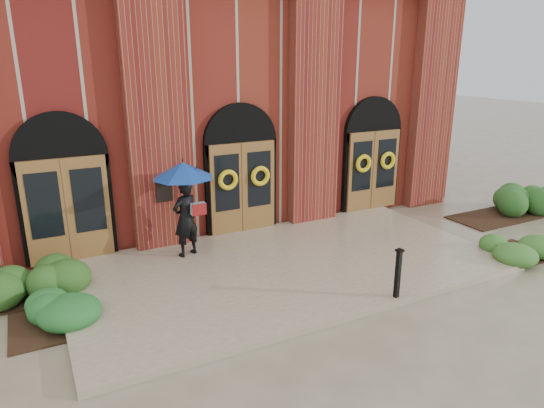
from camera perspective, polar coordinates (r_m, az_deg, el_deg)
ground at (r=11.58m, az=2.18°, el=-7.90°), size 90.00×90.00×0.00m
landing at (r=11.67m, az=1.82°, el=-7.29°), size 10.00×5.30×0.15m
church_building at (r=18.70m, az=-11.32°, el=12.51°), size 16.20×12.53×7.00m
man_with_umbrella at (r=11.74m, az=-10.29°, el=1.50°), size 1.88×1.88×2.34m
metal_post at (r=10.19m, az=14.60°, el=-7.79°), size 0.16×0.16×1.05m
hedge_wall_left at (r=11.50m, az=-25.39°, el=-7.88°), size 2.78×1.11×0.71m
hedge_wall_right at (r=16.93m, az=25.62°, el=0.03°), size 3.21×1.28×0.82m
hedge_front_left at (r=10.19m, az=-24.10°, el=-11.51°), size 1.52×1.30×0.54m
hedge_front_right at (r=13.93m, az=26.91°, el=-4.32°), size 1.41×1.21×0.50m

